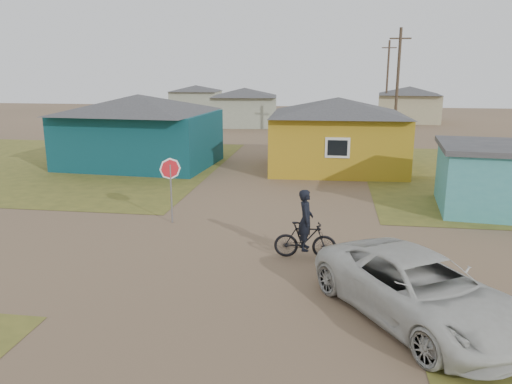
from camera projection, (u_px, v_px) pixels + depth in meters
ground at (252, 261)px, 14.40m from camera, size 120.00×120.00×0.00m
grass_nw at (48, 164)px, 28.87m from camera, size 20.00×18.00×0.00m
house_teal at (140, 129)px, 28.07m from camera, size 8.93×7.08×4.00m
house_yellow at (337, 133)px, 27.00m from camera, size 7.72×6.76×3.90m
house_pale_west at (245, 106)px, 47.44m from camera, size 7.04×6.15×3.60m
house_beige_east at (409, 104)px, 50.92m from camera, size 6.95×6.05×3.60m
house_pale_north at (196, 99)px, 60.12m from camera, size 6.28×5.81×3.40m
utility_pole_near at (397, 87)px, 33.59m from camera, size 1.40×0.20×8.00m
utility_pole_far at (387, 81)px, 48.81m from camera, size 1.40×0.20×8.00m
stop_sign at (170, 175)px, 17.55m from camera, size 0.76×0.21×2.37m
cyclist at (305, 233)px, 14.47m from camera, size 1.83×0.67×2.05m
vehicle at (419, 289)px, 10.86m from camera, size 4.92×5.79×1.47m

